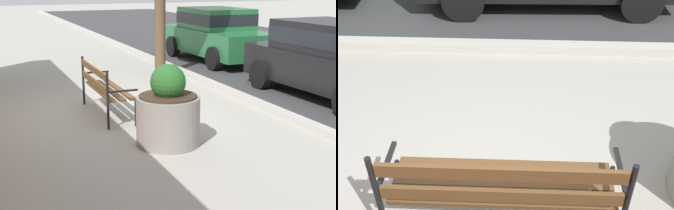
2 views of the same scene
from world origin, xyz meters
TOP-DOWN VIEW (x-y plane):
  - ground_plane at (0.00, 0.00)m, footprint 80.00×80.00m
  - curb_stone at (0.00, 2.90)m, footprint 60.00×0.20m
  - park_bench at (0.12, 0.00)m, footprint 1.80×0.54m
  - concrete_planter at (2.04, 0.46)m, footprint 0.94×0.94m
  - parked_car_green at (-4.44, 4.69)m, footprint 4.14×2.01m
  - parked_car_black at (0.60, 4.69)m, footprint 4.14×2.01m

SIDE VIEW (x-z plane):
  - ground_plane at x=0.00m, z-range 0.00..0.00m
  - curb_stone at x=0.00m, z-range 0.00..0.12m
  - concrete_planter at x=2.04m, z-range -0.13..1.07m
  - park_bench at x=0.12m, z-range 0.07..1.02m
  - parked_car_green at x=-4.44m, z-range 0.06..1.62m
  - parked_car_black at x=0.60m, z-range 0.06..1.62m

